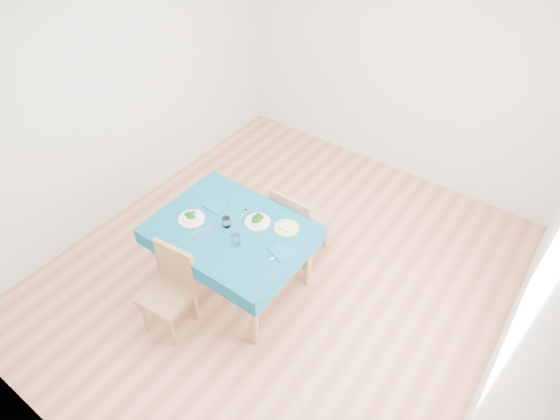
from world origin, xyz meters
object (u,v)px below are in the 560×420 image
Objects in this scene: table at (233,257)px; chair_near at (165,290)px; chair_far at (303,209)px; bowl_far at (257,219)px; side_plate at (287,228)px; bowl_near at (191,216)px.

table is 1.36× the size of chair_near.
table is at bearing 72.33° from chair_far.
bowl_far is at bearing 65.67° from chair_near.
bowl_far is 0.27m from side_plate.
chair_far is (0.42, 1.43, 0.08)m from chair_near.
side_plate is at bearing 35.46° from table.
bowl_near is at bearing 103.47° from chair_near.
table is 1.18× the size of chair_far.
table is at bearing 18.65° from bowl_near.
chair_near is at bearing -102.54° from table.
side_plate is at bearing 54.80° from chair_near.
side_plate is at bearing 107.93° from chair_far.
bowl_far is 1.04× the size of side_plate.
chair_far is 0.52m from side_plate.
bowl_near is (-0.61, -0.86, 0.22)m from chair_far.
bowl_near is at bearing -161.35° from table.
chair_near reaches higher than bowl_near.
chair_near is 1.15m from side_plate.
chair_far is at bearing 54.60° from bowl_near.
chair_far is at bearing 106.16° from side_plate.
chair_far is 5.04× the size of bowl_far.
bowl_near is 1.05× the size of bowl_far.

